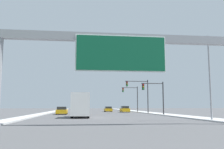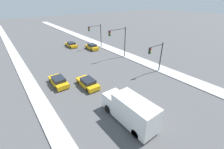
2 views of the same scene
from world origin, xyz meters
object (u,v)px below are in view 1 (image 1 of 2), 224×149
(truck_box_primary, at_px, (80,105))
(traffic_light_mid_block, at_px, (141,91))
(traffic_light_far_intersection, at_px, (133,95))
(car_far_center, at_px, (125,109))
(car_mid_left, at_px, (81,111))
(traffic_light_near_intersection, at_px, (156,93))
(street_lamp_right, at_px, (207,70))
(sign_gantry, at_px, (121,52))
(car_near_center, at_px, (108,109))
(car_mid_center, at_px, (62,111))

(truck_box_primary, relative_size, traffic_light_mid_block, 1.03)
(traffic_light_mid_block, height_order, traffic_light_far_intersection, traffic_light_mid_block)
(car_far_center, distance_m, car_mid_left, 19.52)
(car_mid_left, xyz_separation_m, traffic_light_mid_block, (12.29, 6.68, 4.02))
(traffic_light_near_intersection, distance_m, street_lamp_right, 15.69)
(sign_gantry, xyz_separation_m, traffic_light_mid_block, (8.79, 30.10, -1.49))
(traffic_light_mid_block, bearing_deg, traffic_light_near_intersection, -88.79)
(traffic_light_far_intersection, bearing_deg, traffic_light_mid_block, -91.25)
(car_near_center, bearing_deg, car_mid_left, -107.53)
(car_near_center, relative_size, traffic_light_mid_block, 0.68)
(traffic_light_mid_block, bearing_deg, car_far_center, 100.37)
(car_mid_center, relative_size, car_mid_left, 1.01)
(sign_gantry, relative_size, street_lamp_right, 2.21)
(sign_gantry, xyz_separation_m, street_lamp_right, (10.09, 4.53, -0.80))
(car_near_center, bearing_deg, traffic_light_near_intersection, -77.82)
(car_mid_center, bearing_deg, traffic_light_mid_block, 11.91)
(sign_gantry, distance_m, traffic_light_mid_block, 31.39)
(car_mid_left, height_order, truck_box_primary, truck_box_primary)
(car_mid_left, distance_m, car_near_center, 23.24)
(truck_box_primary, bearing_deg, car_far_center, 68.06)
(car_far_center, relative_size, traffic_light_mid_block, 0.64)
(car_far_center, distance_m, car_near_center, 6.70)
(car_far_center, bearing_deg, sign_gantry, -99.96)
(traffic_light_near_intersection, bearing_deg, traffic_light_far_intersection, 89.98)
(car_mid_center, height_order, street_lamp_right, street_lamp_right)
(traffic_light_near_intersection, height_order, street_lamp_right, street_lamp_right)
(car_far_center, xyz_separation_m, traffic_light_far_intersection, (2.01, 0.23, 3.52))
(sign_gantry, xyz_separation_m, car_far_center, (7.00, 39.87, -5.47))
(car_mid_center, xyz_separation_m, car_mid_left, (3.50, -3.35, -0.00))
(car_mid_center, distance_m, traffic_light_mid_block, 16.63)
(sign_gantry, xyz_separation_m, car_mid_left, (-3.50, 23.42, -5.51))
(truck_box_primary, relative_size, traffic_light_far_intersection, 1.13)
(street_lamp_right, bearing_deg, traffic_light_far_intersection, 91.74)
(traffic_light_mid_block, bearing_deg, truck_box_primary, -127.03)
(car_mid_center, distance_m, car_near_center, 21.54)
(car_far_center, distance_m, traffic_light_far_intersection, 4.06)
(car_near_center, bearing_deg, sign_gantry, -94.39)
(traffic_light_mid_block, distance_m, traffic_light_far_intersection, 10.01)
(car_near_center, height_order, traffic_light_far_intersection, traffic_light_far_intersection)
(truck_box_primary, bearing_deg, car_mid_center, 105.11)
(car_mid_center, xyz_separation_m, car_far_center, (14.00, 13.10, 0.04))
(traffic_light_mid_block, bearing_deg, street_lamp_right, -87.09)
(traffic_light_near_intersection, bearing_deg, street_lamp_right, -86.00)
(sign_gantry, bearing_deg, traffic_light_mid_block, 73.72)
(traffic_light_mid_block, bearing_deg, sign_gantry, -106.28)
(car_near_center, bearing_deg, traffic_light_mid_block, -71.15)
(car_mid_left, height_order, car_near_center, car_mid_left)
(sign_gantry, bearing_deg, car_far_center, 80.04)
(sign_gantry, distance_m, car_mid_left, 24.32)
(traffic_light_far_intersection, bearing_deg, car_mid_center, -140.22)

